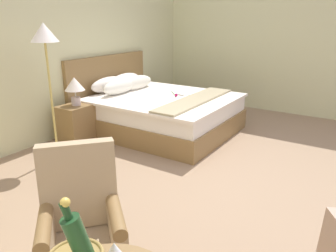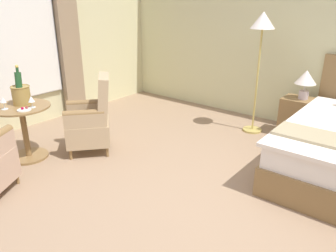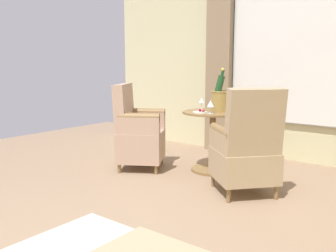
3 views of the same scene
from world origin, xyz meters
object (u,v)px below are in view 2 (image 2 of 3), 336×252
champagne_bucket (21,93)px  wine_glass_near_edge (31,100)px  bedside_lamp (306,79)px  wine_glass_near_bucket (3,101)px  snack_plate (24,110)px  armchair_by_window (92,120)px  side_table_round (25,129)px  nightstand (300,118)px  floor_lamp_brass (262,33)px

champagne_bucket → wine_glass_near_edge: 0.22m
bedside_lamp → wine_glass_near_bucket: bedside_lamp is taller
snack_plate → armchair_by_window: bearing=66.7°
side_table_round → wine_glass_near_bucket: 0.43m
side_table_round → armchair_by_window: 0.81m
side_table_round → nightstand: bearing=49.5°
bedside_lamp → side_table_round: 3.76m
nightstand → bedside_lamp: bedside_lamp is taller
floor_lamp_brass → snack_plate: 3.21m
floor_lamp_brass → wine_glass_near_bucket: floor_lamp_brass is taller
nightstand → armchair_by_window: 2.93m
armchair_by_window → wine_glass_near_bucket: bearing=-121.9°
side_table_round → wine_glass_near_edge: 0.43m
wine_glass_near_edge → snack_plate: size_ratio=0.89×
wine_glass_near_edge → wine_glass_near_bucket: bearing=-128.9°
snack_plate → floor_lamp_brass: bearing=58.1°
bedside_lamp → wine_glass_near_bucket: (-2.46, -3.02, -0.06)m
nightstand → champagne_bucket: (-2.48, -2.78, 0.54)m
wine_glass_near_bucket → wine_glass_near_edge: bearing=51.1°
bedside_lamp → floor_lamp_brass: floor_lamp_brass is taller
floor_lamp_brass → snack_plate: (-1.65, -2.65, -0.75)m
armchair_by_window → bedside_lamp: bearing=48.4°
nightstand → side_table_round: 3.74m
nightstand → armchair_by_window: size_ratio=0.56×
side_table_round → snack_plate: (0.18, -0.05, 0.30)m
snack_plate → armchair_by_window: 0.81m
bedside_lamp → champagne_bucket: 3.73m
bedside_lamp → side_table_round: bedside_lamp is taller
nightstand → wine_glass_near_bucket: 3.92m
champagne_bucket → armchair_by_window: (0.54, 0.59, -0.40)m
nightstand → floor_lamp_brass: bearing=-157.8°
wine_glass_near_bucket → champagne_bucket: bearing=95.9°
wine_glass_near_bucket → floor_lamp_brass: bearing=56.1°
floor_lamp_brass → wine_glass_near_edge: floor_lamp_brass is taller
wine_glass_near_bucket → wine_glass_near_edge: size_ratio=1.02×
wine_glass_near_edge → armchair_by_window: size_ratio=0.14×
nightstand → wine_glass_near_edge: 3.62m
side_table_round → champagne_bucket: size_ratio=1.42×
snack_plate → wine_glass_near_edge: bearing=100.5°
champagne_bucket → snack_plate: (0.24, -0.11, -0.14)m
snack_plate → bedside_lamp: bearing=52.2°
champagne_bucket → armchair_by_window: 0.90m
side_table_round → snack_plate: 0.35m
wine_glass_near_edge → bedside_lamp: bearing=50.8°
snack_plate → side_table_round: bearing=163.9°
nightstand → snack_plate: bearing=-127.8°
champagne_bucket → bedside_lamp: bearing=48.3°
wine_glass_near_edge → snack_plate: (0.02, -0.11, -0.09)m
floor_lamp_brass → armchair_by_window: floor_lamp_brass is taller
snack_plate → armchair_by_window: (0.30, 0.70, -0.26)m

